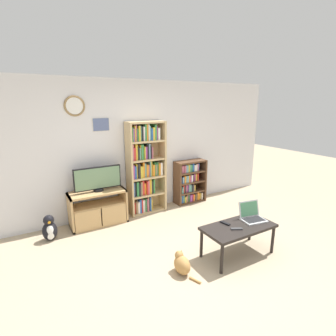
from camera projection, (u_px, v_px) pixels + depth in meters
ground_plane at (198, 266)px, 3.58m from camera, size 18.00×18.00×0.00m
wall_back at (132, 148)px, 5.14m from camera, size 6.76×0.09×2.60m
tv_stand at (98, 208)px, 4.75m from camera, size 1.00×0.44×0.63m
television at (98, 179)px, 4.66m from camera, size 0.83×0.18×0.44m
bookshelf_tall at (144, 168)px, 5.16m from camera, size 0.75×0.32×1.83m
bookshelf_short at (188, 182)px, 5.79m from camera, size 0.70×0.30×0.94m
coffee_table at (238, 229)px, 3.75m from camera, size 1.06×0.52×0.46m
laptop at (252, 215)px, 3.93m from camera, size 0.39×0.34×0.26m
remote_near_laptop at (237, 229)px, 3.63m from camera, size 0.16×0.11×0.02m
remote_far_from_laptop at (225, 223)px, 3.80m from camera, size 0.08×0.17×0.02m
cat at (182, 264)px, 3.42m from camera, size 0.19×0.44×0.29m
penguin_figurine at (50, 229)px, 4.21m from camera, size 0.23×0.21×0.43m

